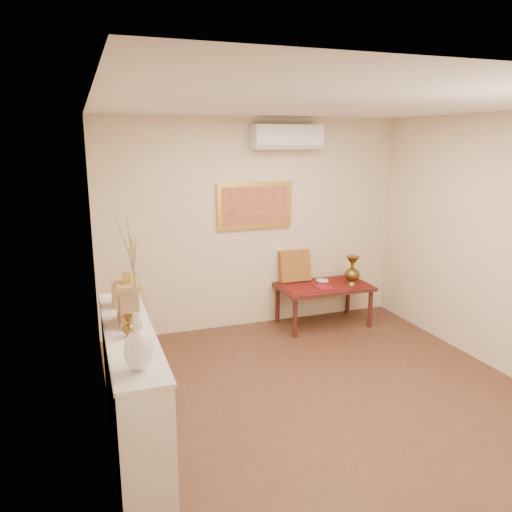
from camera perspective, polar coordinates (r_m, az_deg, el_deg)
name	(u,v)px	position (r m, az deg, el deg)	size (l,w,h in m)	color
floor	(333,403)	(4.95, 8.79, -16.26)	(4.50, 4.50, 0.00)	brown
ceiling	(345,104)	(4.33, 10.08, 16.69)	(4.50, 4.50, 0.00)	silver
wall_back	(254,224)	(6.47, -0.25, 3.65)	(4.00, 0.02, 2.70)	beige
wall_left	(102,286)	(3.92, -17.22, -3.28)	(0.02, 4.50, 2.70)	beige
white_vase	(135,297)	(3.18, -13.64, -4.56)	(0.19, 0.19, 0.98)	silver
candlestick	(139,340)	(3.54, -13.25, -9.37)	(0.10, 0.10, 0.20)	silver
brass_urn_small	(128,323)	(3.86, -14.38, -7.45)	(0.10, 0.10, 0.21)	brown
table_cloth	(324,285)	(6.64, 7.77, -3.26)	(1.14, 0.59, 0.01)	#621310
brass_urn_tall	(352,267)	(6.65, 10.96, -1.29)	(0.20, 0.20, 0.46)	brown
plate	(322,280)	(6.80, 7.58, -2.79)	(0.17, 0.17, 0.01)	silver
menu	(324,287)	(6.48, 7.78, -3.59)	(0.18, 0.25, 0.01)	maroon
cushion	(295,266)	(6.70, 4.45, -1.12)	(0.42, 0.10, 0.42)	maroon
display_ledge	(132,387)	(4.24, -13.98, -14.29)	(0.37, 2.02, 0.98)	silver
mantel_clock	(128,302)	(4.13, -14.42, -5.10)	(0.17, 0.36, 0.41)	#A57D55
wooden_chest	(121,292)	(4.58, -15.19, -4.00)	(0.16, 0.21, 0.24)	#A57D55
low_table	(324,290)	(6.66, 7.75, -3.83)	(1.20, 0.70, 0.55)	#4A1A16
painting	(254,205)	(6.41, -0.17, 5.81)	(1.00, 0.06, 0.60)	#B7963A
ac_unit	(287,137)	(6.40, 3.62, 13.40)	(0.90, 0.25, 0.30)	silver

